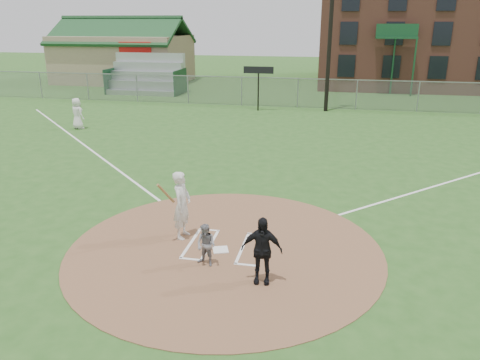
% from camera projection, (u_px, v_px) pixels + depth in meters
% --- Properties ---
extents(ground, '(140.00, 140.00, 0.00)m').
position_uv_depth(ground, '(225.00, 249.00, 12.56)').
color(ground, '#27521C').
rests_on(ground, ground).
extents(dirt_circle, '(8.40, 8.40, 0.02)m').
position_uv_depth(dirt_circle, '(225.00, 249.00, 12.55)').
color(dirt_circle, brown).
rests_on(dirt_circle, ground).
extents(home_plate, '(0.51, 0.51, 0.03)m').
position_uv_depth(home_plate, '(221.00, 250.00, 12.46)').
color(home_plate, white).
rests_on(home_plate, dirt_circle).
extents(foul_line_third, '(17.04, 17.04, 0.01)m').
position_uv_depth(foul_line_third, '(87.00, 147.00, 22.61)').
color(foul_line_third, white).
rests_on(foul_line_third, ground).
extents(catcher, '(0.64, 0.57, 1.09)m').
position_uv_depth(catcher, '(206.00, 245.00, 11.55)').
color(catcher, gray).
rests_on(catcher, dirt_circle).
extents(umpire, '(0.98, 0.46, 1.63)m').
position_uv_depth(umpire, '(262.00, 250.00, 10.72)').
color(umpire, black).
rests_on(umpire, dirt_circle).
extents(ondeck_player, '(1.00, 0.86, 1.73)m').
position_uv_depth(ondeck_player, '(77.00, 114.00, 26.20)').
color(ondeck_player, silver).
rests_on(ondeck_player, ground).
extents(batters_boxes, '(2.08, 1.88, 0.01)m').
position_uv_depth(batters_boxes, '(226.00, 246.00, 12.69)').
color(batters_boxes, white).
rests_on(batters_boxes, dirt_circle).
extents(batter_at_plate, '(0.72, 1.05, 1.93)m').
position_uv_depth(batter_at_plate, '(182.00, 205.00, 12.94)').
color(batter_at_plate, silver).
rests_on(batter_at_plate, dirt_circle).
extents(outfield_fence, '(56.08, 0.08, 2.03)m').
position_uv_depth(outfield_fence, '(298.00, 93.00, 32.61)').
color(outfield_fence, slate).
rests_on(outfield_fence, ground).
extents(bleachers, '(6.08, 3.20, 3.20)m').
position_uv_depth(bleachers, '(146.00, 74.00, 38.79)').
color(bleachers, '#B7BABF').
rests_on(bleachers, ground).
extents(clubhouse, '(12.20, 8.71, 6.23)m').
position_uv_depth(clubhouse, '(124.00, 57.00, 45.78)').
color(clubhouse, tan).
rests_on(clubhouse, ground).
extents(light_pole, '(1.20, 0.30, 12.22)m').
position_uv_depth(light_pole, '(332.00, 7.00, 29.48)').
color(light_pole, black).
rests_on(light_pole, ground).
extents(scoreboard_sign, '(2.00, 0.10, 2.93)m').
position_uv_depth(scoreboard_sign, '(258.00, 75.00, 30.97)').
color(scoreboard_sign, black).
rests_on(scoreboard_sign, ground).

